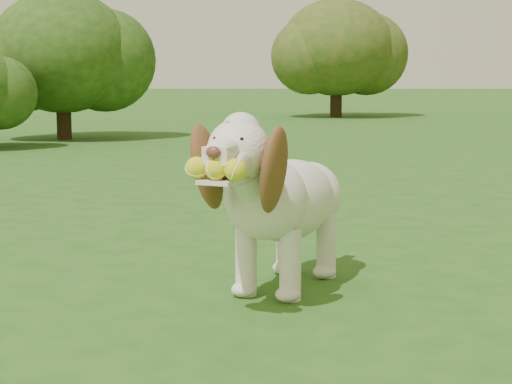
{
  "coord_description": "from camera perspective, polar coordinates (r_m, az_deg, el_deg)",
  "views": [
    {
      "loc": [
        0.06,
        -2.85,
        0.88
      ],
      "look_at": [
        -0.01,
        0.29,
        0.43
      ],
      "focal_mm": 60.0,
      "sensor_mm": 36.0,
      "label": 1
    }
  ],
  "objects": [
    {
      "name": "ground",
      "position": [
        2.98,
        0.1,
        -9.01
      ],
      "size": [
        80.0,
        80.0,
        0.0
      ],
      "primitive_type": "plane",
      "color": "#214F16",
      "rests_on": "ground"
    },
    {
      "name": "shrub_b",
      "position": [
        11.33,
        -12.82,
        9.06
      ],
      "size": [
        1.82,
        1.82,
        1.89
      ],
      "color": "#382314",
      "rests_on": "ground"
    },
    {
      "name": "shrub_i",
      "position": [
        16.53,
        5.4,
        9.57
      ],
      "size": [
        2.16,
        2.16,
        2.24
      ],
      "color": "#382314",
      "rests_on": "ground"
    },
    {
      "name": "dog",
      "position": [
        3.39,
        1.58,
        -0.19
      ],
      "size": [
        0.67,
        1.09,
        0.73
      ],
      "rotation": [
        0.0,
        0.0,
        -0.4
      ],
      "color": "silver",
      "rests_on": "ground"
    }
  ]
}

